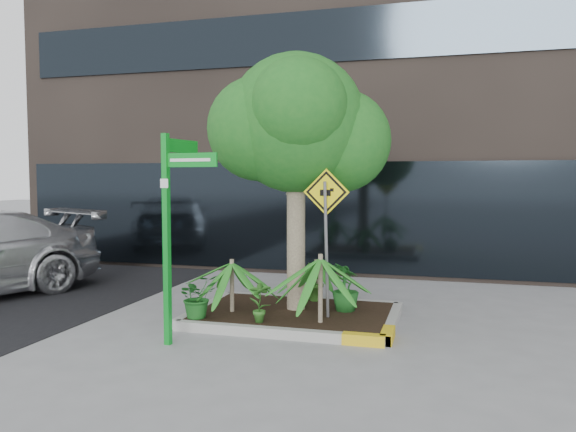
# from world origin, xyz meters

# --- Properties ---
(ground) EXTENTS (80.00, 80.00, 0.00)m
(ground) POSITION_xyz_m (0.00, 0.00, 0.00)
(ground) COLOR gray
(ground) RESTS_ON ground
(building) EXTENTS (18.00, 8.00, 15.00)m
(building) POSITION_xyz_m (0.50, 8.50, 7.50)
(building) COLOR #2D2621
(building) RESTS_ON ground
(planter) EXTENTS (3.35, 2.36, 0.15)m
(planter) POSITION_xyz_m (0.23, 0.27, 0.10)
(planter) COLOR #9E9E99
(planter) RESTS_ON ground
(tree) EXTENTS (2.94, 2.61, 4.41)m
(tree) POSITION_xyz_m (0.19, 0.47, 3.22)
(tree) COLOR tan
(tree) RESTS_ON ground
(palm_front) EXTENTS (1.17, 1.17, 1.30)m
(palm_front) POSITION_xyz_m (0.77, -0.31, 1.12)
(palm_front) COLOR tan
(palm_front) RESTS_ON ground
(palm_left) EXTENTS (0.97, 0.97, 1.07)m
(palm_left) POSITION_xyz_m (-0.77, -0.02, 0.95)
(palm_left) COLOR tan
(palm_left) RESTS_ON ground
(palm_back) EXTENTS (0.82, 0.82, 0.91)m
(palm_back) POSITION_xyz_m (0.37, 1.20, 0.83)
(palm_back) COLOR tan
(palm_back) RESTS_ON ground
(shrub_a) EXTENTS (0.85, 0.85, 0.67)m
(shrub_a) POSITION_xyz_m (-1.14, -0.55, 0.49)
(shrub_a) COLOR #19581C
(shrub_a) RESTS_ON planter
(shrub_b) EXTENTS (0.62, 0.62, 0.79)m
(shrub_b) POSITION_xyz_m (1.01, 0.53, 0.54)
(shrub_b) COLOR #1B5B1E
(shrub_b) RESTS_ON planter
(shrub_c) EXTENTS (0.44, 0.44, 0.63)m
(shrub_c) POSITION_xyz_m (-0.11, -0.55, 0.46)
(shrub_c) COLOR #2B651F
(shrub_c) RESTS_ON planter
(shrub_d) EXTENTS (0.52, 0.52, 0.70)m
(shrub_d) POSITION_xyz_m (0.38, 1.09, 0.50)
(shrub_d) COLOR #2A5D1B
(shrub_d) RESTS_ON planter
(street_sign_post) EXTENTS (0.87, 0.92, 2.94)m
(street_sign_post) POSITION_xyz_m (-1.09, -1.45, 1.82)
(street_sign_post) COLOR #0D9224
(street_sign_post) RESTS_ON ground
(cattle_sign) EXTENTS (0.72, 0.30, 2.32)m
(cattle_sign) POSITION_xyz_m (0.82, -0.11, 1.72)
(cattle_sign) COLOR slate
(cattle_sign) RESTS_ON ground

